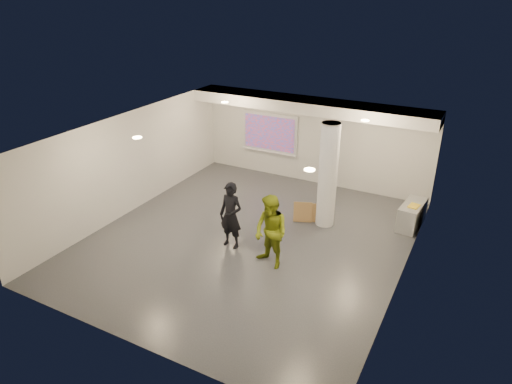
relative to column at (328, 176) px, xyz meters
The scene contains 19 objects.
floor 2.78m from the column, 129.81° to the right, with size 8.00×9.00×0.01m, color #383B40.
ceiling 2.78m from the column, 129.81° to the right, with size 8.00×9.00×0.01m, color silver.
wall_back 3.09m from the column, 119.05° to the left, with size 8.00×0.01×3.00m, color silver.
wall_front 6.48m from the column, 103.39° to the right, with size 8.00×0.01×3.00m, color silver.
wall_left 5.79m from the column, 161.88° to the right, with size 0.01×9.00×3.00m, color silver.
wall_right 3.08m from the column, 35.75° to the right, with size 0.01×9.00×3.00m, color silver.
soffit_band 2.94m from the column, 124.90° to the left, with size 8.00×1.10×0.36m, color white.
downlight_nw 4.05m from the column, 169.29° to the left, with size 0.22×0.22×0.02m, color #FFE398.
downlight_ne 1.78m from the column, 45.00° to the left, with size 0.22×0.22×0.02m, color #FFE398.
downlight_sw 5.17m from the column, 138.27° to the right, with size 0.22×0.22×0.02m, color #FFE398.
downlight_se 3.68m from the column, 78.02° to the right, with size 0.22×0.22×0.02m, color #FFE398.
column is the anchor object (origin of this frame).
projection_screen 4.08m from the column, 139.44° to the left, with size 2.10×0.13×1.42m.
credenza 2.69m from the column, 24.22° to the left, with size 0.51×1.22×0.71m, color gray.
postit_pad 2.53m from the column, 19.94° to the left, with size 0.25×0.34×0.03m, color yellow.
cardboard_back 1.25m from the column, behind, with size 0.51×0.05×0.55m, color olive.
cardboard_front 1.37m from the column, 166.45° to the right, with size 0.53×0.05×0.59m, color olive.
woman 2.95m from the column, 127.37° to the right, with size 0.65×0.43×1.79m, color black.
man 2.73m from the column, 99.60° to the right, with size 0.90×0.70×1.85m, color olive.
Camera 1 is at (5.17, -9.38, 6.33)m, focal length 32.00 mm.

